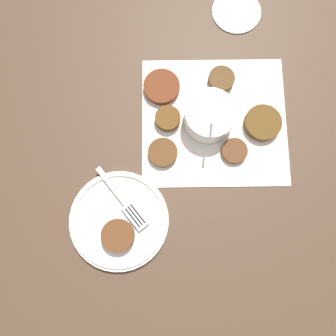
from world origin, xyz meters
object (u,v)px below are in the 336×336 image
(sauce_bowl, at_px, (209,117))
(fritter_on_plate, at_px, (118,235))
(serving_plate, at_px, (119,220))
(fork, at_px, (126,204))
(extra_saucer, at_px, (237,11))

(sauce_bowl, relative_size, fritter_on_plate, 1.75)
(serving_plate, xyz_separation_m, fork, (0.02, 0.03, 0.01))
(sauce_bowl, height_order, fritter_on_plate, sauce_bowl)
(serving_plate, height_order, extra_saucer, serving_plate)
(sauce_bowl, relative_size, serving_plate, 0.57)
(sauce_bowl, bearing_deg, extra_saucer, 67.63)
(sauce_bowl, xyz_separation_m, fritter_on_plate, (-0.23, -0.24, -0.00))
(sauce_bowl, bearing_deg, serving_plate, -138.21)
(fritter_on_plate, bearing_deg, extra_saucer, 55.94)
(sauce_bowl, distance_m, fritter_on_plate, 0.33)
(serving_plate, height_order, fork, fork)
(fritter_on_plate, xyz_separation_m, fork, (0.02, 0.06, -0.01))
(serving_plate, relative_size, extra_saucer, 1.80)
(serving_plate, bearing_deg, sauce_bowl, 41.79)
(fork, bearing_deg, sauce_bowl, 39.36)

